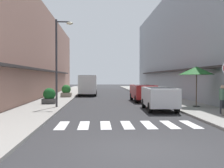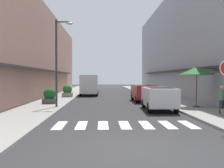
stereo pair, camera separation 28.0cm
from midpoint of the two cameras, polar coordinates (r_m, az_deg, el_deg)
name	(u,v)px [view 2 (the right image)]	position (r m, az deg, el deg)	size (l,w,h in m)	color
ground_plane	(112,98)	(28.55, 0.26, -2.89)	(112.18, 112.18, 0.00)	#2B2B2D
sidewalk_left	(61,98)	(28.82, -10.15, -2.76)	(3.07, 71.39, 0.12)	gray
sidewalk_right	(162,97)	(29.22, 10.51, -2.70)	(3.07, 71.39, 0.12)	gray
building_row_left	(24,52)	(31.19, -17.17, 6.20)	(5.50, 47.89, 9.57)	#A87A6B
building_row_right	(197,42)	(31.97, 17.09, 8.11)	(5.50, 47.89, 11.82)	#939EA8
crosswalk	(125,125)	(12.49, 3.24, -8.33)	(6.15, 2.20, 0.01)	silver
parked_car_near	(159,96)	(18.07, 9.97, -2.43)	(1.93, 4.40, 1.47)	silver
parked_car_mid	(144,91)	(24.53, 6.77, -1.44)	(1.83, 4.48, 1.47)	maroon
delivery_van	(90,83)	(32.85, -4.35, 0.11)	(2.03, 5.41, 2.37)	silver
street_lamp	(59,54)	(19.25, -10.36, 5.99)	(1.19, 0.28, 5.88)	#38383D
cafe_umbrella	(197,71)	(19.73, 17.25, 2.59)	(2.39, 2.39, 2.73)	#262626
planter_midblock	(50,96)	(21.85, -12.21, -2.47)	(1.00, 1.00, 1.18)	#4C4C4C
planter_far	(67,91)	(28.96, -8.80, -1.48)	(1.03, 1.03, 1.24)	gray
pedestrian_walking_near	(222,99)	(16.37, 21.91, -2.85)	(0.34, 0.34, 1.57)	#282B33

